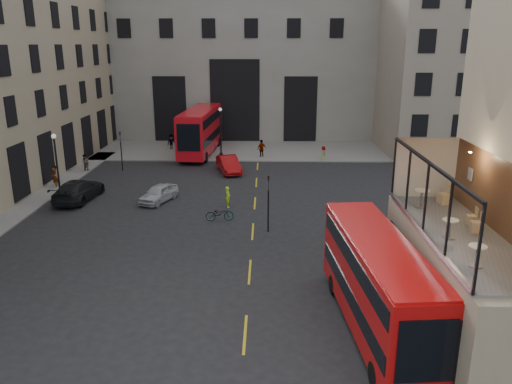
{
  "coord_description": "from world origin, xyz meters",
  "views": [
    {
      "loc": [
        -1.16,
        -18.43,
        11.76
      ],
      "look_at": [
        -1.77,
        10.97,
        3.0
      ],
      "focal_mm": 35.0,
      "sensor_mm": 36.0,
      "label": 1
    }
  ],
  "objects_px": {
    "traffic_light_near": "(268,196)",
    "street_lamp_b": "(221,135)",
    "street_lamp_a": "(58,172)",
    "cafe_chair_d": "(444,198)",
    "bicycle": "(220,214)",
    "cyclist": "(228,197)",
    "bus_far": "(201,129)",
    "pedestrian_b": "(172,142)",
    "cafe_table_near": "(477,253)",
    "cafe_table_mid": "(450,226)",
    "cafe_chair_b": "(476,226)",
    "car_b": "(229,164)",
    "car_c": "(79,190)",
    "bus_near": "(377,281)",
    "pedestrian_d": "(323,153)",
    "pedestrian_e": "(55,177)",
    "cafe_chair_c": "(472,219)",
    "pedestrian_c": "(262,149)",
    "traffic_light_far": "(121,146)",
    "pedestrian_a": "(86,163)",
    "cafe_table_far": "(422,196)",
    "car_a": "(159,193)"
  },
  "relations": [
    {
      "from": "bus_far",
      "to": "bicycle",
      "type": "distance_m",
      "value": 22.34
    },
    {
      "from": "car_b",
      "to": "cafe_table_near",
      "type": "height_order",
      "value": "cafe_table_near"
    },
    {
      "from": "pedestrian_c",
      "to": "cafe_chair_d",
      "type": "height_order",
      "value": "cafe_chair_d"
    },
    {
      "from": "traffic_light_near",
      "to": "cafe_chair_c",
      "type": "height_order",
      "value": "cafe_chair_c"
    },
    {
      "from": "car_a",
      "to": "cafe_table_far",
      "type": "height_order",
      "value": "cafe_table_far"
    },
    {
      "from": "pedestrian_d",
      "to": "cafe_table_near",
      "type": "height_order",
      "value": "cafe_table_near"
    },
    {
      "from": "cafe_table_mid",
      "to": "cafe_chair_b",
      "type": "bearing_deg",
      "value": 27.64
    },
    {
      "from": "pedestrian_a",
      "to": "cafe_table_far",
      "type": "bearing_deg",
      "value": -25.47
    },
    {
      "from": "bus_far",
      "to": "cafe_table_mid",
      "type": "relative_size",
      "value": 16.55
    },
    {
      "from": "cafe_table_near",
      "to": "cafe_table_far",
      "type": "relative_size",
      "value": 0.9
    },
    {
      "from": "traffic_light_near",
      "to": "bus_near",
      "type": "xyz_separation_m",
      "value": [
        4.5,
        -11.53,
        -0.11
      ]
    },
    {
      "from": "street_lamp_b",
      "to": "car_c",
      "type": "distance_m",
      "value": 18.36
    },
    {
      "from": "bus_near",
      "to": "cafe_chair_d",
      "type": "distance_m",
      "value": 5.62
    },
    {
      "from": "pedestrian_b",
      "to": "cafe_table_near",
      "type": "distance_m",
      "value": 44.72
    },
    {
      "from": "bus_far",
      "to": "pedestrian_a",
      "type": "distance_m",
      "value": 13.27
    },
    {
      "from": "bus_near",
      "to": "bicycle",
      "type": "height_order",
      "value": "bus_near"
    },
    {
      "from": "pedestrian_b",
      "to": "cafe_table_near",
      "type": "relative_size",
      "value": 2.46
    },
    {
      "from": "bus_near",
      "to": "cyclist",
      "type": "height_order",
      "value": "bus_near"
    },
    {
      "from": "traffic_light_near",
      "to": "car_a",
      "type": "bearing_deg",
      "value": 143.41
    },
    {
      "from": "car_c",
      "to": "pedestrian_a",
      "type": "relative_size",
      "value": 3.31
    },
    {
      "from": "street_lamp_a",
      "to": "bus_near",
      "type": "relative_size",
      "value": 0.51
    },
    {
      "from": "cafe_chair_d",
      "to": "bus_far",
      "type": "bearing_deg",
      "value": 115.84
    },
    {
      "from": "cafe_chair_c",
      "to": "cafe_chair_d",
      "type": "height_order",
      "value": "cafe_chair_d"
    },
    {
      "from": "traffic_light_near",
      "to": "street_lamp_b",
      "type": "relative_size",
      "value": 0.71
    },
    {
      "from": "car_b",
      "to": "cafe_table_mid",
      "type": "height_order",
      "value": "cafe_table_mid"
    },
    {
      "from": "bus_near",
      "to": "cafe_table_mid",
      "type": "relative_size",
      "value": 13.87
    },
    {
      "from": "cafe_table_near",
      "to": "cafe_table_far",
      "type": "xyz_separation_m",
      "value": [
        0.02,
        6.29,
        0.06
      ]
    },
    {
      "from": "cafe_chair_b",
      "to": "pedestrian_d",
      "type": "bearing_deg",
      "value": 94.14
    },
    {
      "from": "street_lamp_b",
      "to": "pedestrian_d",
      "type": "bearing_deg",
      "value": -6.98
    },
    {
      "from": "street_lamp_b",
      "to": "cafe_table_mid",
      "type": "distance_m",
      "value": 36.53
    },
    {
      "from": "cafe_chair_c",
      "to": "bus_far",
      "type": "bearing_deg",
      "value": 114.23
    },
    {
      "from": "street_lamp_b",
      "to": "bicycle",
      "type": "height_order",
      "value": "street_lamp_b"
    },
    {
      "from": "street_lamp_b",
      "to": "car_c",
      "type": "bearing_deg",
      "value": -122.25
    },
    {
      "from": "pedestrian_a",
      "to": "pedestrian_e",
      "type": "distance_m",
      "value": 5.51
    },
    {
      "from": "cafe_table_far",
      "to": "cafe_chair_b",
      "type": "relative_size",
      "value": 1.03
    },
    {
      "from": "car_c",
      "to": "cafe_chair_c",
      "type": "distance_m",
      "value": 29.22
    },
    {
      "from": "traffic_light_near",
      "to": "car_b",
      "type": "relative_size",
      "value": 0.81
    },
    {
      "from": "cafe_chair_d",
      "to": "cafe_chair_b",
      "type": "bearing_deg",
      "value": -89.5
    },
    {
      "from": "bus_far",
      "to": "cafe_chair_d",
      "type": "relative_size",
      "value": 13.49
    },
    {
      "from": "street_lamp_a",
      "to": "car_c",
      "type": "bearing_deg",
      "value": 23.14
    },
    {
      "from": "street_lamp_b",
      "to": "car_a",
      "type": "distance_m",
      "value": 16.19
    },
    {
      "from": "pedestrian_d",
      "to": "bus_near",
      "type": "bearing_deg",
      "value": 163.0
    },
    {
      "from": "bicycle",
      "to": "pedestrian_d",
      "type": "relative_size",
      "value": 1.21
    },
    {
      "from": "cafe_table_far",
      "to": "traffic_light_far",
      "type": "bearing_deg",
      "value": 130.25
    },
    {
      "from": "street_lamp_a",
      "to": "cafe_chair_d",
      "type": "xyz_separation_m",
      "value": [
        24.14,
        -14.11,
        2.49
      ]
    },
    {
      "from": "bus_near",
      "to": "pedestrian_d",
      "type": "height_order",
      "value": "bus_near"
    },
    {
      "from": "traffic_light_far",
      "to": "cafe_chair_d",
      "type": "relative_size",
      "value": 4.1
    },
    {
      "from": "cyclist",
      "to": "cafe_chair_d",
      "type": "xyz_separation_m",
      "value": [
        11.12,
        -13.11,
        4.08
      ]
    },
    {
      "from": "car_b",
      "to": "pedestrian_e",
      "type": "xyz_separation_m",
      "value": [
        -14.29,
        -5.68,
        0.19
      ]
    },
    {
      "from": "traffic_light_far",
      "to": "car_b",
      "type": "bearing_deg",
      "value": -2.45
    }
  ]
}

